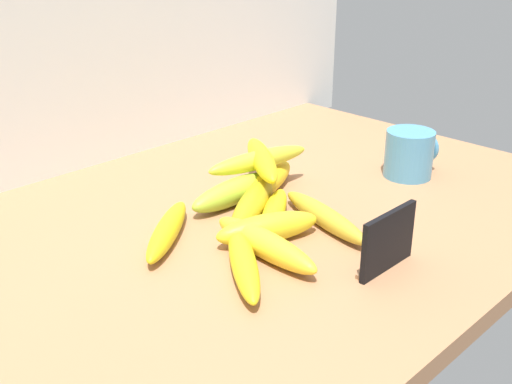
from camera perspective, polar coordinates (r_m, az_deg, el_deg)
counter_top at (r=102.20cm, az=0.79°, el=-2.72°), size 110.00×76.00×3.00cm
chalkboard_sign at (r=86.24cm, az=11.66°, el=-4.49°), size 11.00×1.80×8.40cm
coffee_mug at (r=118.32cm, az=13.56°, el=3.36°), size 10.13×8.63×8.53cm
banana_0 at (r=104.24cm, az=-2.00°, el=0.02°), size 18.08×4.86×4.30cm
banana_1 at (r=100.06cm, az=-0.27°, el=-1.06°), size 19.51×13.58×4.14cm
banana_2 at (r=93.54cm, az=-7.92°, el=-3.41°), size 17.11×14.24×3.31cm
banana_3 at (r=92.29cm, az=1.05°, el=-3.23°), size 16.29×9.89×4.26cm
banana_4 at (r=109.16cm, az=1.23°, el=1.07°), size 16.85×9.75×4.08cm
banana_5 at (r=88.29cm, az=0.78°, el=-4.66°), size 5.47×20.16×3.92cm
banana_6 at (r=98.10cm, az=1.61°, el=-1.85°), size 15.78×12.34×3.31cm
banana_7 at (r=97.40cm, az=6.15°, el=-2.20°), size 8.58×20.45×3.25cm
banana_8 at (r=84.37cm, az=-1.13°, el=-6.29°), size 14.75×17.99×3.41cm
banana_9 at (r=107.47cm, az=0.52°, el=2.92°), size 14.44×18.29×3.65cm
banana_10 at (r=107.76cm, az=0.24°, el=2.87°), size 20.00×6.74×3.26cm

